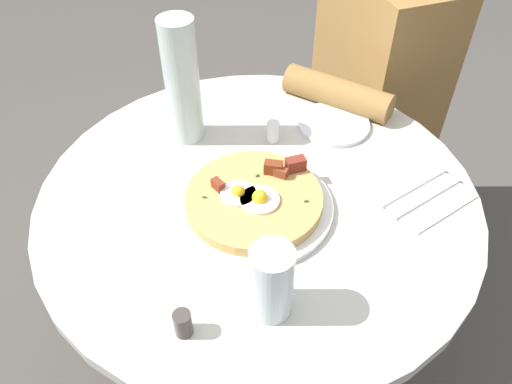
# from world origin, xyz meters

# --- Properties ---
(ground_plane) EXTENTS (6.00, 6.00, 0.00)m
(ground_plane) POSITION_xyz_m (0.00, 0.00, 0.00)
(ground_plane) COLOR #4C4742
(dining_table) EXTENTS (0.86, 0.86, 0.71)m
(dining_table) POSITION_xyz_m (0.00, 0.00, 0.54)
(dining_table) COLOR beige
(dining_table) RESTS_ON ground_plane
(person_seated) EXTENTS (0.49, 0.47, 1.14)m
(person_seated) POSITION_xyz_m (-0.39, 0.49, 0.51)
(person_seated) COLOR #2D2D33
(person_seated) RESTS_ON ground_plane
(pizza_plate) EXTENTS (0.30, 0.30, 0.01)m
(pizza_plate) POSITION_xyz_m (0.04, -0.02, 0.71)
(pizza_plate) COLOR white
(pizza_plate) RESTS_ON dining_table
(breakfast_pizza) EXTENTS (0.26, 0.26, 0.05)m
(breakfast_pizza) POSITION_xyz_m (0.04, -0.02, 0.73)
(breakfast_pizza) COLOR tan
(breakfast_pizza) RESTS_ON pizza_plate
(bread_plate) EXTENTS (0.16, 0.16, 0.01)m
(bread_plate) POSITION_xyz_m (-0.14, 0.23, 0.71)
(bread_plate) COLOR white
(bread_plate) RESTS_ON dining_table
(napkin) EXTENTS (0.18, 0.20, 0.00)m
(napkin) POSITION_xyz_m (0.11, 0.29, 0.71)
(napkin) COLOR white
(napkin) RESTS_ON dining_table
(fork) EXTENTS (0.06, 0.18, 0.00)m
(fork) POSITION_xyz_m (0.13, 0.30, 0.71)
(fork) COLOR silver
(fork) RESTS_ON napkin
(knife) EXTENTS (0.06, 0.18, 0.00)m
(knife) POSITION_xyz_m (0.10, 0.29, 0.71)
(knife) COLOR silver
(knife) RESTS_ON napkin
(water_glass) EXTENTS (0.07, 0.07, 0.14)m
(water_glass) POSITION_xyz_m (0.25, -0.07, 0.78)
(water_glass) COLOR silver
(water_glass) RESTS_ON dining_table
(water_bottle) EXTENTS (0.07, 0.07, 0.27)m
(water_bottle) POSITION_xyz_m (-0.22, -0.08, 0.84)
(water_bottle) COLOR silver
(water_bottle) RESTS_ON dining_table
(salt_shaker) EXTENTS (0.03, 0.03, 0.05)m
(salt_shaker) POSITION_xyz_m (-0.14, 0.08, 0.73)
(salt_shaker) COLOR white
(salt_shaker) RESTS_ON dining_table
(pepper_shaker) EXTENTS (0.03, 0.03, 0.05)m
(pepper_shaker) POSITION_xyz_m (0.25, -0.21, 0.73)
(pepper_shaker) COLOR #3F3833
(pepper_shaker) RESTS_ON dining_table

